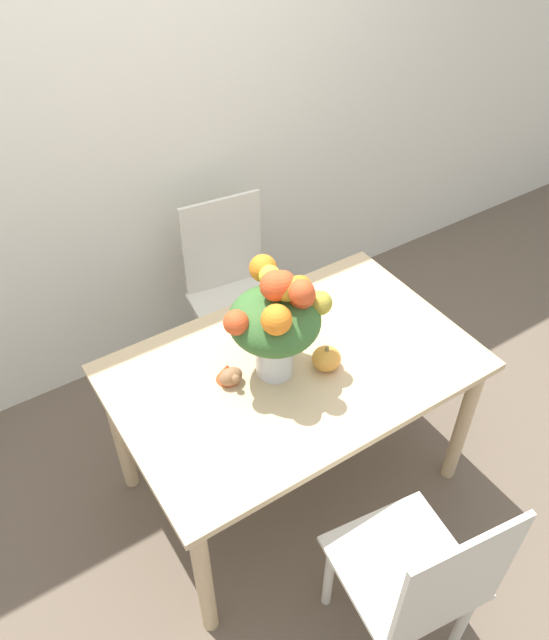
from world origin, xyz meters
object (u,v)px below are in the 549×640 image
pumpkin (326,358)px  turkey_figurine (229,374)px  flower_vase (276,318)px  dining_chair_near_window (234,293)px  dining_chair_far_side (418,581)px

pumpkin → turkey_figurine: bearing=158.3°
flower_vase → dining_chair_near_window: bearing=72.1°
flower_vase → dining_chair_far_side: 0.96m
flower_vase → dining_chair_far_side: bearing=-89.4°
pumpkin → turkey_figurine: (-0.34, 0.13, -0.01)m
flower_vase → turkey_figurine: (-0.17, 0.05, -0.22)m
flower_vase → turkey_figurine: 0.28m
flower_vase → turkey_figurine: size_ratio=3.91×
flower_vase → dining_chair_near_window: 0.94m
pumpkin → dining_chair_near_window: (0.08, 0.84, -0.30)m
pumpkin → turkey_figurine: 0.36m
pumpkin → dining_chair_far_side: (-0.16, -0.73, -0.30)m
pumpkin → dining_chair_far_side: dining_chair_far_side is taller
pumpkin → dining_chair_near_window: dining_chair_near_window is taller
flower_vase → pumpkin: 0.28m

